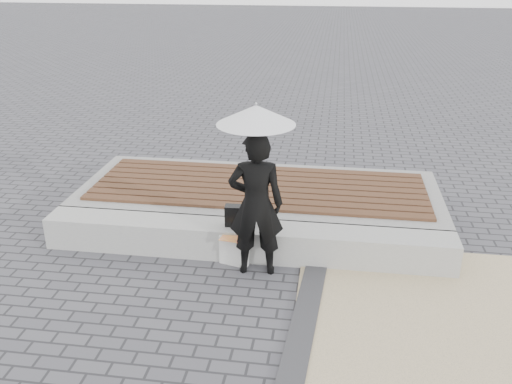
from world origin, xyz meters
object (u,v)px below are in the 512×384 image
seating_ledge (245,240)px  canvas_tote (235,250)px  parasol (256,115)px  woman (256,205)px  handbag (240,216)px

seating_ledge → canvas_tote: 0.24m
parasol → canvas_tote: size_ratio=2.95×
woman → parasol: (0.00, 0.00, 1.03)m
woman → handbag: (-0.24, 0.34, -0.32)m
seating_ledge → woman: size_ratio=2.95×
seating_ledge → handbag: (-0.06, -0.01, 0.33)m
handbag → canvas_tote: bearing=-102.0°
handbag → woman: bearing=-58.2°
seating_ledge → canvas_tote: bearing=-111.8°
canvas_tote → handbag: bearing=95.5°
woman → canvas_tote: woman is taller
woman → canvas_tote: (-0.27, 0.13, -0.66)m
seating_ledge → handbag: handbag is taller
woman → handbag: 0.53m
seating_ledge → handbag: 0.33m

